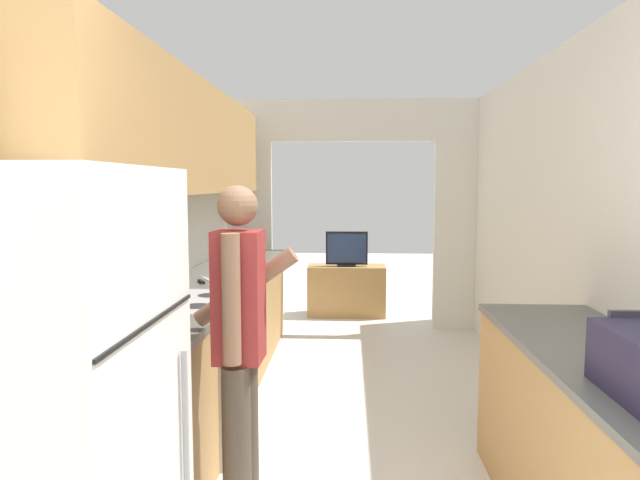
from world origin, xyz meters
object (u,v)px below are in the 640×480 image
at_px(range_oven, 185,371).
at_px(television, 347,249).
at_px(person, 240,349).
at_px(knife, 204,281).
at_px(refrigerator, 40,435).
at_px(tv_cabinet, 347,290).

distance_m(range_oven, television, 3.61).
bearing_deg(person, knife, 22.01).
height_order(refrigerator, range_oven, refrigerator).
height_order(person, knife, person).
relative_size(tv_cabinet, knife, 2.85).
bearing_deg(refrigerator, person, 62.55).
xyz_separation_m(tv_cabinet, knife, (-1.01, -2.85, 0.60)).
distance_m(refrigerator, person, 0.98).
bearing_deg(refrigerator, range_oven, 91.74).
distance_m(range_oven, person, 1.05).
bearing_deg(range_oven, refrigerator, -88.26).
relative_size(refrigerator, tv_cabinet, 1.76).
xyz_separation_m(refrigerator, range_oven, (-0.05, 1.71, -0.37)).
xyz_separation_m(person, tv_cabinet, (0.46, 4.34, -0.54)).
bearing_deg(television, tv_cabinet, 90.00).
xyz_separation_m(television, knife, (-1.01, -2.81, 0.09)).
relative_size(refrigerator, television, 3.28).
height_order(refrigerator, knife, refrigerator).
xyz_separation_m(range_oven, knife, (-0.05, 0.66, 0.45)).
bearing_deg(knife, television, 39.66).
bearing_deg(knife, refrigerator, -118.12).
relative_size(person, knife, 4.84).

